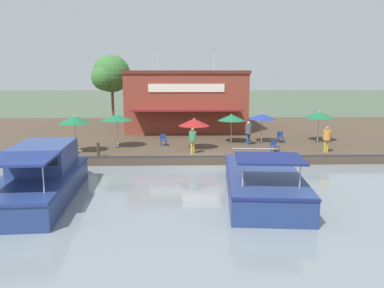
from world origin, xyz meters
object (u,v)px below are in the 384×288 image
patio_umbrella_near_quay_edge (231,118)px  person_mid_patio (327,136)px  patio_umbrella_by_entrance (117,117)px  motorboat_nearest_quay (261,178)px  patio_umbrella_back_row (319,115)px  tree_upstream_bank (110,75)px  patio_umbrella_far_corner (262,116)px  cafe_chair_back_row_seat (163,139)px  mooring_post (98,150)px  patio_umbrella_mid_patio_left (194,122)px  cafe_chair_under_first_umbrella (281,136)px  cafe_chair_beside_entrance (327,135)px  cafe_chair_far_corner_seat (274,145)px  person_at_quay_edge (193,138)px  person_near_entrance (249,130)px  patio_umbrella_mid_patio_right (75,120)px  motorboat_outer_channel (43,176)px  waterfront_restaurant (186,99)px

patio_umbrella_near_quay_edge → person_mid_patio: patio_umbrella_near_quay_edge is taller
patio_umbrella_by_entrance → motorboat_nearest_quay: 12.63m
patio_umbrella_back_row → tree_upstream_bank: (-13.48, -18.80, 3.04)m
patio_umbrella_far_corner → cafe_chair_back_row_seat: size_ratio=2.71×
mooring_post → patio_umbrella_far_corner: bearing=112.6°
patio_umbrella_mid_patio_left → patio_umbrella_near_quay_edge: (-2.49, 2.99, 0.03)m
patio_umbrella_back_row → cafe_chair_under_first_umbrella: 3.47m
cafe_chair_beside_entrance → cafe_chair_far_corner_seat: size_ratio=1.00×
cafe_chair_back_row_seat → cafe_chair_under_first_umbrella: bearing=96.5°
person_at_quay_edge → person_near_entrance: person_near_entrance is taller
cafe_chair_beside_entrance → patio_umbrella_back_row: bearing=-69.4°
person_near_entrance → patio_umbrella_far_corner: bearing=126.1°
patio_umbrella_mid_patio_left → patio_umbrella_mid_patio_right: size_ratio=0.87×
cafe_chair_beside_entrance → person_at_quay_edge: (4.62, -10.95, 0.62)m
patio_umbrella_back_row → motorboat_nearest_quay: size_ratio=0.26×
patio_umbrella_far_corner → motorboat_outer_channel: 17.03m
motorboat_nearest_quay → patio_umbrella_back_row: bearing=148.1°
patio_umbrella_by_entrance → patio_umbrella_mid_patio_left: size_ratio=1.10×
patio_umbrella_by_entrance → person_mid_patio: 14.79m
patio_umbrella_back_row → cafe_chair_far_corner_seat: (3.77, -4.38, -1.66)m
patio_umbrella_far_corner → cafe_chair_back_row_seat: patio_umbrella_far_corner is taller
patio_umbrella_by_entrance → cafe_chair_beside_entrance: patio_umbrella_by_entrance is taller
patio_umbrella_mid_patio_right → patio_umbrella_near_quay_edge: bearing=107.9°
patio_umbrella_mid_patio_left → motorboat_nearest_quay: patio_umbrella_mid_patio_left is taller
tree_upstream_bank → waterfront_restaurant: bearing=58.7°
person_at_quay_edge → motorboat_outer_channel: bearing=-48.2°
patio_umbrella_mid_patio_left → mooring_post: (2.39, -6.30, -1.47)m
patio_umbrella_mid_patio_right → person_at_quay_edge: 8.03m
cafe_chair_under_first_umbrella → tree_upstream_bank: (-13.79, -15.77, 4.71)m
person_mid_patio → patio_umbrella_back_row: bearing=167.8°
person_mid_patio → patio_umbrella_mid_patio_left: bearing=-98.6°
person_at_quay_edge → patio_umbrella_near_quay_edge: bearing=142.1°
patio_umbrella_near_quay_edge → person_mid_patio: bearing=57.5°
person_mid_patio → motorboat_nearest_quay: size_ratio=0.19×
cafe_chair_back_row_seat → mooring_post: 5.55m
mooring_post → waterfront_restaurant: bearing=156.6°
patio_umbrella_by_entrance → cafe_chair_far_corner_seat: 11.38m
patio_umbrella_mid_patio_right → cafe_chair_back_row_seat: (-2.50, 5.81, -1.81)m
patio_umbrella_mid_patio_left → cafe_chair_under_first_umbrella: 7.47m
cafe_chair_far_corner_seat → motorboat_outer_channel: bearing=-61.2°
patio_umbrella_by_entrance → patio_umbrella_mid_patio_left: (0.74, 5.56, -0.27)m
person_near_entrance → waterfront_restaurant: bearing=-154.0°
waterfront_restaurant → patio_umbrella_back_row: waterfront_restaurant is taller
motorboat_outer_channel → person_mid_patio: bearing=112.5°
motorboat_nearest_quay → patio_umbrella_near_quay_edge: bearing=-179.4°
patio_umbrella_near_quay_edge → person_at_quay_edge: size_ratio=1.29×
tree_upstream_bank → cafe_chair_far_corner_seat: bearing=39.9°
patio_umbrella_near_quay_edge → mooring_post: patio_umbrella_near_quay_edge is taller
patio_umbrella_by_entrance → cafe_chair_back_row_seat: bearing=101.5°
patio_umbrella_near_quay_edge → cafe_chair_far_corner_seat: (3.50, 2.56, -1.49)m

